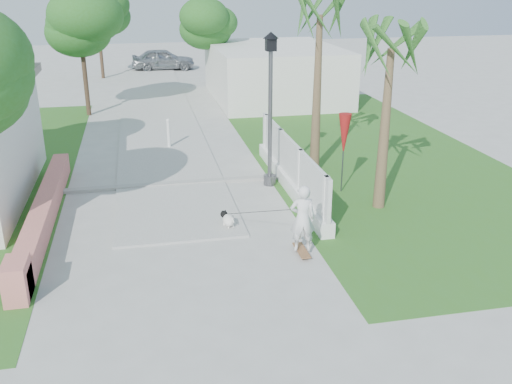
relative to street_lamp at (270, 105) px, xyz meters
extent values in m
plane|color=#B7B7B2|center=(-2.90, -5.50, -2.43)|extent=(90.00, 90.00, 0.00)
cube|color=#B7B7B2|center=(-2.90, 14.50, -2.40)|extent=(3.20, 36.00, 0.06)
cube|color=#999993|center=(-2.90, 0.50, -2.38)|extent=(6.50, 0.25, 0.10)
cube|color=#346A21|center=(4.10, 2.50, -2.42)|extent=(8.00, 20.00, 0.01)
cube|color=#E08473|center=(-6.20, -1.50, -2.13)|extent=(0.45, 8.00, 0.60)
cube|color=#E08473|center=(-6.20, -5.30, -2.03)|extent=(0.45, 0.80, 0.80)
cube|color=white|center=(0.50, -0.50, -2.23)|extent=(0.35, 7.00, 0.40)
cube|color=white|center=(0.50, -0.50, -1.48)|extent=(0.10, 7.00, 1.10)
cube|color=white|center=(0.50, -3.70, -1.68)|extent=(0.14, 0.14, 1.50)
cube|color=white|center=(0.50, -1.50, -1.68)|extent=(0.14, 0.14, 1.50)
cube|color=white|center=(0.50, 0.70, -1.68)|extent=(0.14, 0.14, 1.50)
cube|color=white|center=(0.50, 2.70, -1.68)|extent=(0.14, 0.14, 1.50)
cube|color=silver|center=(3.10, 12.50, -1.13)|extent=(6.00, 8.00, 2.60)
cylinder|color=#59595E|center=(0.00, 0.00, -2.28)|extent=(0.36, 0.36, 0.30)
cylinder|color=#59595E|center=(0.00, 0.00, -0.43)|extent=(0.12, 0.12, 4.00)
cube|color=black|center=(0.00, 0.00, 1.67)|extent=(0.28, 0.28, 0.35)
cone|color=black|center=(0.00, 0.00, 1.92)|extent=(0.44, 0.44, 0.18)
cylinder|color=white|center=(-2.70, 4.50, -1.93)|extent=(0.12, 0.12, 1.00)
sphere|color=white|center=(-2.70, 4.50, -1.41)|extent=(0.14, 0.14, 0.14)
cylinder|color=#59595E|center=(1.90, -1.00, -1.43)|extent=(0.04, 0.04, 2.00)
cone|color=#A01716|center=(1.90, -1.00, -0.73)|extent=(0.36, 0.36, 1.20)
cylinder|color=#4C3826|center=(-5.90, 10.50, -0.50)|extent=(0.20, 0.20, 3.85)
ellipsoid|color=#285F1B|center=(-5.90, 10.50, 1.15)|extent=(3.40, 3.40, 2.55)
ellipsoid|color=#285F1B|center=(-5.70, 10.30, 1.50)|extent=(2.89, 2.89, 2.18)
ellipsoid|color=#285F1B|center=(-6.10, 10.70, 1.85)|extent=(2.55, 2.55, 1.90)
cylinder|color=#4C3826|center=(0.30, 14.50, -0.68)|extent=(0.20, 0.20, 3.50)
ellipsoid|color=#285F1B|center=(0.30, 14.50, 0.82)|extent=(3.00, 3.00, 2.25)
ellipsoid|color=#285F1B|center=(0.50, 14.30, 1.17)|extent=(2.55, 2.55, 1.92)
ellipsoid|color=#285F1B|center=(0.10, 14.70, 1.52)|extent=(2.25, 2.25, 1.68)
cylinder|color=#4C3826|center=(-5.70, 20.50, -0.50)|extent=(0.20, 0.20, 3.85)
ellipsoid|color=#285F1B|center=(-5.70, 20.50, 1.15)|extent=(3.20, 3.20, 2.40)
ellipsoid|color=#285F1B|center=(-5.50, 20.30, 1.50)|extent=(2.72, 2.72, 2.05)
ellipsoid|color=#285F1B|center=(-5.90, 20.70, 1.85)|extent=(2.40, 2.40, 1.79)
cone|color=brown|center=(1.70, 1.00, -0.03)|extent=(0.32, 0.32, 4.80)
cone|color=brown|center=(2.50, -2.30, -0.33)|extent=(0.32, 0.32, 4.20)
cube|color=#905D39|center=(-0.31, -4.57, -2.34)|extent=(0.36, 0.83, 0.02)
imported|color=silver|center=(-0.31, -4.57, -1.56)|extent=(0.62, 0.46, 1.54)
cylinder|color=gray|center=(-0.39, -4.86, -2.39)|extent=(0.03, 0.06, 0.06)
cylinder|color=gray|center=(-0.24, -4.86, -2.39)|extent=(0.03, 0.06, 0.06)
cylinder|color=gray|center=(-0.39, -4.28, -2.39)|extent=(0.03, 0.06, 0.06)
cylinder|color=gray|center=(-0.24, -4.28, -2.39)|extent=(0.03, 0.06, 0.06)
ellipsoid|color=white|center=(-1.70, -2.87, -2.21)|extent=(0.42, 0.52, 0.29)
sphere|color=black|center=(-1.79, -2.67, -2.12)|extent=(0.18, 0.18, 0.18)
sphere|color=white|center=(-1.82, -2.59, -2.15)|extent=(0.09, 0.09, 0.09)
cone|color=black|center=(-1.83, -2.68, -2.04)|extent=(0.05, 0.05, 0.06)
cone|color=black|center=(-1.75, -2.65, -2.04)|extent=(0.05, 0.05, 0.06)
cylinder|color=white|center=(-1.81, -2.79, -2.36)|extent=(0.04, 0.04, 0.13)
cylinder|color=white|center=(-1.69, -2.74, -2.36)|extent=(0.04, 0.04, 0.13)
cylinder|color=white|center=(-1.72, -2.99, -2.36)|extent=(0.04, 0.04, 0.13)
cylinder|color=white|center=(-1.60, -2.94, -2.36)|extent=(0.04, 0.04, 0.13)
cylinder|color=white|center=(-1.62, -3.07, -2.14)|extent=(0.07, 0.11, 0.11)
imported|color=#A3A6AA|center=(-1.92, 23.01, -1.73)|extent=(4.08, 1.65, 1.39)
camera|label=1|loc=(-3.65, -15.63, 3.45)|focal=40.00mm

